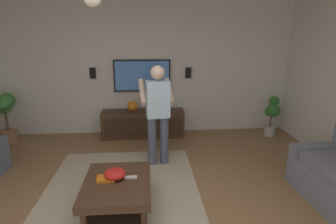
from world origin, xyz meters
name	(u,v)px	position (x,y,z in m)	size (l,w,h in m)	color
ground_plane	(142,222)	(0.00, 0.00, 0.00)	(7.51, 7.51, 0.00)	olive
wall_back_tv	(143,68)	(3.14, 0.00, 1.41)	(0.10, 6.46, 2.81)	silver
area_rug	(120,200)	(0.46, 0.30, 0.01)	(3.00, 2.13, 0.01)	tan
coffee_table	(117,189)	(0.26, 0.30, 0.30)	(1.00, 0.80, 0.40)	#422B1C
media_console	(143,124)	(2.81, 0.01, 0.28)	(0.45, 1.70, 0.55)	#422B1C
tv	(142,76)	(3.05, 0.01, 1.25)	(0.05, 1.18, 0.66)	black
person_standing	(158,110)	(1.50, -0.25, 0.93)	(0.58, 0.59, 1.64)	#4C5166
potted_plant_tall	(5,110)	(2.68, 2.70, 0.66)	(0.44, 0.39, 0.99)	#9E6B4C
potted_plant_short	(272,113)	(2.62, -2.68, 0.50)	(0.34, 0.27, 0.85)	#B7B2A8
bowl	(115,174)	(0.33, 0.32, 0.46)	(0.27, 0.27, 0.12)	red
remote_white	(131,177)	(0.31, 0.13, 0.41)	(0.15, 0.04, 0.02)	white
book	(106,178)	(0.30, 0.43, 0.42)	(0.22, 0.16, 0.04)	orange
vase_round	(133,106)	(2.81, 0.22, 0.66)	(0.22, 0.22, 0.22)	orange
wall_speaker_left	(188,73)	(3.06, -0.96, 1.30)	(0.06, 0.12, 0.22)	black
wall_speaker_right	(93,73)	(3.06, 1.03, 1.32)	(0.06, 0.12, 0.22)	black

